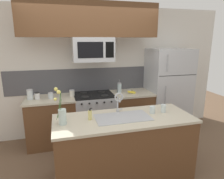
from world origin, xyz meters
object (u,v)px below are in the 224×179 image
(flower_vase, at_px, (62,115))
(storage_jar_short, at_px, (51,95))
(storage_jar_squat, at_px, (72,93))
(sink_faucet, at_px, (119,100))
(banana_bunch, at_px, (132,92))
(dish_soap_bottle, at_px, (90,115))
(spare_glass, at_px, (163,108))
(storage_jar_medium, at_px, (37,96))
(drinking_glass, at_px, (152,110))
(refrigerator, at_px, (167,90))
(storage_jar_tall, at_px, (30,94))
(french_press, at_px, (119,88))
(microwave, at_px, (93,49))
(stove_range, at_px, (94,117))

(flower_vase, bearing_deg, storage_jar_short, 97.88)
(storage_jar_squat, distance_m, sink_faucet, 1.24)
(storage_jar_squat, xyz_separation_m, banana_bunch, (1.18, -0.09, -0.04))
(banana_bunch, relative_size, dish_soap_bottle, 1.16)
(spare_glass, bearing_deg, storage_jar_medium, 147.24)
(sink_faucet, bearing_deg, storage_jar_short, 133.87)
(sink_faucet, distance_m, drinking_glass, 0.52)
(drinking_glass, bearing_deg, refrigerator, 51.99)
(drinking_glass, bearing_deg, storage_jar_tall, 146.23)
(storage_jar_medium, distance_m, drinking_glass, 2.07)
(refrigerator, bearing_deg, spare_glass, -122.48)
(storage_jar_squat, height_order, banana_bunch, storage_jar_squat)
(refrigerator, height_order, storage_jar_squat, refrigerator)
(storage_jar_short, bearing_deg, storage_jar_medium, 175.50)
(storage_jar_medium, relative_size, french_press, 0.48)
(sink_faucet, xyz_separation_m, drinking_glass, (0.47, -0.16, -0.15))
(storage_jar_tall, relative_size, drinking_glass, 1.79)
(refrigerator, xyz_separation_m, storage_jar_short, (-2.41, -0.04, 0.08))
(french_press, bearing_deg, banana_bunch, -27.63)
(storage_jar_tall, relative_size, flower_vase, 0.39)
(microwave, distance_m, refrigerator, 1.84)
(refrigerator, xyz_separation_m, storage_jar_squat, (-2.02, 0.01, 0.08))
(stove_range, distance_m, sink_faucet, 1.24)
(microwave, relative_size, storage_jar_short, 6.58)
(french_press, xyz_separation_m, dish_soap_bottle, (-0.80, -1.27, -0.03))
(stove_range, bearing_deg, storage_jar_short, -178.42)
(storage_jar_short, xyz_separation_m, dish_soap_bottle, (0.53, -1.18, 0.01))
(storage_jar_medium, distance_m, sink_faucet, 1.61)
(banana_bunch, distance_m, dish_soap_bottle, 1.54)
(storage_jar_short, bearing_deg, storage_jar_squat, 7.71)
(stove_range, distance_m, banana_bunch, 0.90)
(refrigerator, distance_m, storage_jar_medium, 2.65)
(stove_range, height_order, storage_jar_medium, storage_jar_medium)
(storage_jar_medium, distance_m, flower_vase, 1.32)
(storage_jar_medium, height_order, sink_faucet, sink_faucet)
(storage_jar_tall, distance_m, sink_faucet, 1.71)
(storage_jar_short, bearing_deg, microwave, 0.08)
(banana_bunch, bearing_deg, sink_faucet, -120.70)
(storage_jar_medium, distance_m, spare_glass, 2.22)
(storage_jar_squat, bearing_deg, sink_faucet, -60.99)
(banana_bunch, xyz_separation_m, drinking_glass, (-0.11, -1.14, 0.03))
(banana_bunch, relative_size, flower_vase, 0.41)
(storage_jar_medium, height_order, dish_soap_bottle, dish_soap_bottle)
(storage_jar_short, height_order, dish_soap_bottle, dish_soap_bottle)
(french_press, height_order, flower_vase, flower_vase)
(stove_range, relative_size, flower_vase, 1.98)
(storage_jar_medium, bearing_deg, microwave, -0.96)
(microwave, bearing_deg, spare_glass, -54.85)
(sink_faucet, relative_size, spare_glass, 2.58)
(sink_faucet, height_order, drinking_glass, sink_faucet)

